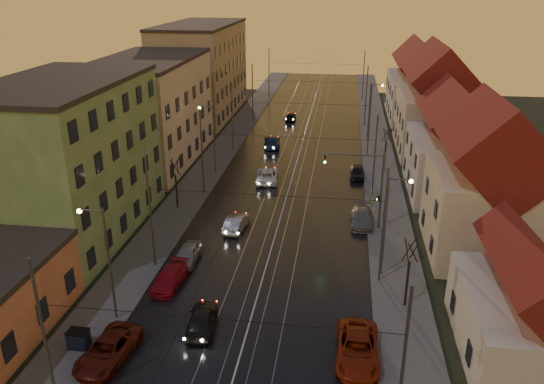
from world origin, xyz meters
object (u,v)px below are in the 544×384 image
at_px(traffic_light_mast, 370,181).
at_px(parked_right_0, 357,348).
at_px(driving_car_3, 272,142).
at_px(dumpster, 79,339).
at_px(parked_left_3, 187,255).
at_px(street_lamp_0, 104,253).
at_px(street_lamp_3, 372,106).
at_px(parked_left_1, 108,350).
at_px(street_lamp_1, 390,217).
at_px(driving_car_0, 202,319).
at_px(parked_right_1, 362,218).
at_px(driving_car_2, 267,175).
at_px(parked_left_2, 170,278).
at_px(street_lamp_2, 211,133).
at_px(driving_car_1, 236,223).
at_px(parked_right_2, 357,172).
at_px(driving_car_4, 291,117).

relative_size(traffic_light_mast, parked_right_0, 1.34).
bearing_deg(driving_car_3, dumpster, 75.26).
bearing_deg(parked_right_0, parked_left_3, 143.64).
bearing_deg(street_lamp_0, street_lamp_3, 67.52).
bearing_deg(dumpster, parked_left_1, -15.65).
bearing_deg(street_lamp_1, parked_left_1, -144.51).
bearing_deg(dumpster, parked_left_3, 74.05).
distance_m(street_lamp_0, driving_car_0, 7.47).
xyz_separation_m(driving_car_3, parked_right_0, (10.75, -41.26, 0.01)).
bearing_deg(parked_right_1, driving_car_2, 136.91).
xyz_separation_m(traffic_light_mast, parked_left_1, (-15.59, -19.91, -3.91)).
relative_size(driving_car_0, driving_car_2, 0.83).
height_order(driving_car_0, parked_right_0, parked_right_0).
xyz_separation_m(parked_left_2, parked_right_1, (14.11, 12.42, 0.05)).
xyz_separation_m(street_lamp_2, parked_left_3, (2.82, -20.09, -4.20)).
bearing_deg(driving_car_2, parked_right_1, 129.37).
bearing_deg(parked_left_2, parked_right_0, -20.76).
xyz_separation_m(driving_car_1, parked_right_2, (10.79, 14.91, -0.03)).
bearing_deg(driving_car_0, parked_right_1, -127.33).
bearing_deg(street_lamp_1, street_lamp_3, 90.00).
bearing_deg(parked_right_0, street_lamp_1, 77.56).
relative_size(parked_right_1, dumpster, 3.84).
height_order(parked_right_2, dumpster, parked_right_2).
distance_m(street_lamp_2, parked_left_1, 32.22).
height_order(street_lamp_3, driving_car_4, street_lamp_3).
xyz_separation_m(parked_left_1, parked_right_1, (15.13, 20.76, -0.02)).
xyz_separation_m(street_lamp_0, parked_left_1, (1.50, -3.91, -4.19)).
distance_m(street_lamp_1, driving_car_0, 15.17).
xyz_separation_m(street_lamp_3, parked_left_3, (-15.39, -36.09, -4.20)).
height_order(driving_car_3, dumpster, driving_car_3).
bearing_deg(street_lamp_1, traffic_light_mast, 97.91).
bearing_deg(street_lamp_0, street_lamp_1, 23.72).
xyz_separation_m(street_lamp_2, parked_right_2, (16.32, 1.08, -4.22)).
xyz_separation_m(street_lamp_2, driving_car_1, (5.52, -13.84, -4.20)).
distance_m(street_lamp_3, driving_car_3, 14.36).
relative_size(street_lamp_1, parked_right_0, 1.49).
distance_m(driving_car_2, driving_car_4, 27.09).
bearing_deg(traffic_light_mast, parked_left_3, -150.47).
bearing_deg(driving_car_3, driving_car_0, 84.49).
bearing_deg(parked_left_1, parked_left_3, 91.13).
xyz_separation_m(traffic_light_mast, parked_left_3, (-14.28, -8.09, -3.92)).
bearing_deg(driving_car_1, driving_car_4, -85.80).
relative_size(traffic_light_mast, parked_right_2, 1.85).
distance_m(traffic_light_mast, dumpster, 26.47).
bearing_deg(street_lamp_1, parked_right_2, 95.12).
xyz_separation_m(driving_car_2, parked_right_0, (9.51, -28.45, 0.04)).
distance_m(driving_car_4, parked_left_2, 49.40).
height_order(street_lamp_1, driving_car_0, street_lamp_1).
xyz_separation_m(street_lamp_3, driving_car_1, (-12.68, -29.84, -4.20)).
bearing_deg(parked_left_2, driving_car_4, 89.90).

